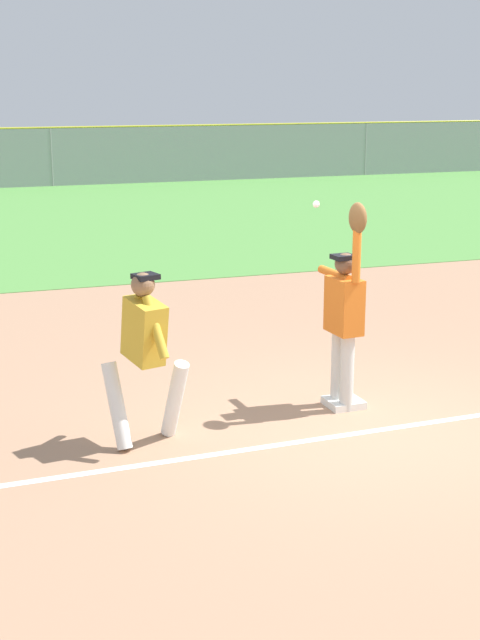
% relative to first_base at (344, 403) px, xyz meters
% --- Properties ---
extents(ground_plane, '(74.53, 74.53, 0.00)m').
position_rel_first_base_xyz_m(ground_plane, '(-0.07, -0.55, -0.04)').
color(ground_plane, tan).
extents(outfield_grass, '(47.30, 16.24, 0.01)m').
position_rel_first_base_xyz_m(outfield_grass, '(-0.07, 15.00, -0.04)').
color(outfield_grass, '#549342').
rests_on(outfield_grass, ground_plane).
extents(first_base, '(0.39, 0.39, 0.08)m').
position_rel_first_base_xyz_m(first_base, '(0.00, 0.00, 0.00)').
color(first_base, white).
rests_on(first_base, ground_plane).
extents(fielder, '(0.30, 0.90, 2.28)m').
position_rel_first_base_xyz_m(fielder, '(-0.04, -0.04, 1.08)').
color(fielder, silver).
rests_on(fielder, ground_plane).
extents(runner, '(0.85, 0.83, 1.72)m').
position_rel_first_base_xyz_m(runner, '(-2.29, -0.33, 0.96)').
color(runner, white).
rests_on(runner, ground_plane).
extents(baseball, '(0.07, 0.07, 0.07)m').
position_rel_first_base_xyz_m(baseball, '(-0.34, 0.10, 2.19)').
color(baseball, white).
extents(outfield_fence, '(47.38, 0.08, 2.00)m').
position_rel_first_base_xyz_m(outfield_fence, '(-0.07, 23.12, 0.96)').
color(outfield_fence, '#93999E').
rests_on(outfield_fence, ground_plane).
extents(parked_car_black, '(4.50, 2.32, 1.25)m').
position_rel_first_base_xyz_m(parked_car_black, '(1.96, 26.21, 0.63)').
color(parked_car_black, black).
rests_on(parked_car_black, ground_plane).
extents(parked_car_silver, '(4.51, 2.34, 1.25)m').
position_rel_first_base_xyz_m(parked_car_silver, '(6.86, 26.69, 0.63)').
color(parked_car_silver, '#B7B7BC').
rests_on(parked_car_silver, ground_plane).
extents(parked_car_blue, '(4.55, 2.42, 1.25)m').
position_rel_first_base_xyz_m(parked_car_blue, '(12.68, 26.45, 0.63)').
color(parked_car_blue, '#23389E').
rests_on(parked_car_blue, ground_plane).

